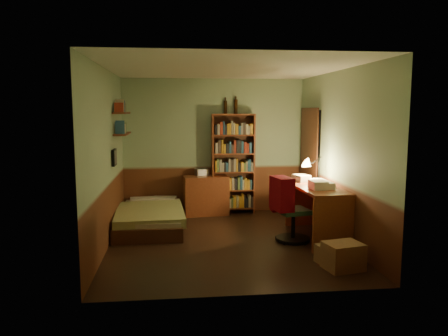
{
  "coord_description": "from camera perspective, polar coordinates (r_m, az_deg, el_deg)",
  "views": [
    {
      "loc": [
        -0.76,
        -6.46,
        1.99
      ],
      "look_at": [
        0.0,
        0.25,
        1.1
      ],
      "focal_mm": 35.0,
      "sensor_mm": 36.0,
      "label": 1
    }
  ],
  "objects": [
    {
      "name": "bottle_right",
      "position": [
        8.5,
        1.55,
        8.02
      ],
      "size": [
        0.09,
        0.09,
        0.27
      ],
      "primitive_type": "cylinder",
      "rotation": [
        0.0,
        0.0,
        0.38
      ],
      "color": "black",
      "rests_on": "bookshelf"
    },
    {
      "name": "desk",
      "position": [
        7.04,
        11.97,
        -5.61
      ],
      "size": [
        0.7,
        1.56,
        0.82
      ],
      "primitive_type": "cube",
      "rotation": [
        0.0,
        0.0,
        0.05
      ],
      "color": "maroon",
      "rests_on": "ground"
    },
    {
      "name": "doorway",
      "position": [
        8.2,
        11.19,
        0.44
      ],
      "size": [
        0.06,
        0.9,
        2.0
      ],
      "primitive_type": "cube",
      "color": "black",
      "rests_on": "ground"
    },
    {
      "name": "wall_shelf_upper",
      "position": [
        7.61,
        -13.21,
        7.01
      ],
      "size": [
        0.2,
        0.9,
        0.03
      ],
      "primitive_type": "cube",
      "color": "maroon",
      "rests_on": "wall_left"
    },
    {
      "name": "cardboard_box_b",
      "position": [
        6.0,
        13.73,
        -10.88
      ],
      "size": [
        0.39,
        0.34,
        0.24
      ],
      "primitive_type": "cube",
      "rotation": [
        0.0,
        0.0,
        0.21
      ],
      "color": "brown",
      "rests_on": "ground"
    },
    {
      "name": "desk_lamp",
      "position": [
        7.37,
        12.34,
        0.65
      ],
      "size": [
        0.21,
        0.21,
        0.62
      ],
      "primitive_type": "cone",
      "rotation": [
        0.0,
        0.0,
        0.13
      ],
      "color": "black",
      "rests_on": "desk"
    },
    {
      "name": "door_trim",
      "position": [
        8.19,
        10.95,
        0.43
      ],
      "size": [
        0.02,
        0.98,
        2.08
      ],
      "primitive_type": "cube",
      "color": "#3A1C11",
      "rests_on": "ground"
    },
    {
      "name": "bed",
      "position": [
        7.63,
        -9.57,
        -5.44
      ],
      "size": [
        1.06,
        1.98,
        0.59
      ],
      "primitive_type": "cube",
      "rotation": [
        0.0,
        0.0,
        0.0
      ],
      "color": "#718A54",
      "rests_on": "ground"
    },
    {
      "name": "mini_stereo",
      "position": [
        8.44,
        -2.91,
        -0.52
      ],
      "size": [
        0.28,
        0.24,
        0.13
      ],
      "primitive_type": "cube",
      "rotation": [
        0.0,
        0.0,
        0.28
      ],
      "color": "#B2B2B7",
      "rests_on": "dresser"
    },
    {
      "name": "framed_picture",
      "position": [
        7.16,
        -14.14,
        1.35
      ],
      "size": [
        0.04,
        0.32,
        0.26
      ],
      "primitive_type": "cube",
      "color": "black",
      "rests_on": "wall_left"
    },
    {
      "name": "dresser",
      "position": [
        8.4,
        -2.38,
        -3.59
      ],
      "size": [
        0.88,
        0.5,
        0.75
      ],
      "primitive_type": "cube",
      "rotation": [
        0.0,
        0.0,
        0.1
      ],
      "color": "maroon",
      "rests_on": "ground"
    },
    {
      "name": "wall_left",
      "position": [
        6.57,
        -15.19,
        1.22
      ],
      "size": [
        0.02,
        4.0,
        2.6
      ],
      "primitive_type": "cube",
      "color": "#8BA584",
      "rests_on": "ground"
    },
    {
      "name": "office_chair",
      "position": [
        6.76,
        9.07,
        -5.17
      ],
      "size": [
        0.59,
        0.54,
        1.03
      ],
      "primitive_type": "cube",
      "rotation": [
        0.0,
        0.0,
        0.19
      ],
      "color": "#284F34",
      "rests_on": "ground"
    },
    {
      "name": "bottle_left",
      "position": [
        8.47,
        0.18,
        7.95
      ],
      "size": [
        0.07,
        0.07,
        0.25
      ],
      "primitive_type": "cylinder",
      "rotation": [
        0.0,
        0.0,
        -0.02
      ],
      "color": "black",
      "rests_on": "bookshelf"
    },
    {
      "name": "wall_front",
      "position": [
        4.56,
        3.19,
        -1.19
      ],
      "size": [
        3.5,
        0.02,
        2.6
      ],
      "primitive_type": "cube",
      "color": "#8BA584",
      "rests_on": "ground"
    },
    {
      "name": "wall_shelf_lower",
      "position": [
        7.62,
        -13.13,
        4.38
      ],
      "size": [
        0.2,
        0.9,
        0.03
      ],
      "primitive_type": "cube",
      "color": "maroon",
      "rests_on": "wall_left"
    },
    {
      "name": "wall_right",
      "position": [
        6.96,
        14.79,
        1.58
      ],
      "size": [
        0.02,
        4.0,
        2.6
      ],
      "primitive_type": "cube",
      "color": "#8BA584",
      "rests_on": "ground"
    },
    {
      "name": "paper_stack",
      "position": [
        7.37,
        10.05,
        -1.3
      ],
      "size": [
        0.28,
        0.33,
        0.11
      ],
      "primitive_type": "cube",
      "rotation": [
        0.0,
        0.0,
        0.31
      ],
      "color": "silver",
      "rests_on": "desk"
    },
    {
      "name": "ceiling",
      "position": [
        6.53,
        0.25,
        12.96
      ],
      "size": [
        3.5,
        4.0,
        0.02
      ],
      "primitive_type": "cube",
      "color": "silver",
      "rests_on": "wall_back"
    },
    {
      "name": "cardboard_box_a",
      "position": [
        5.8,
        15.3,
        -11.04
      ],
      "size": [
        0.52,
        0.45,
        0.34
      ],
      "primitive_type": "cube",
      "rotation": [
        0.0,
        0.0,
        0.21
      ],
      "color": "brown",
      "rests_on": "ground"
    },
    {
      "name": "bookshelf",
      "position": [
        8.44,
        1.2,
        0.54
      ],
      "size": [
        0.83,
        0.26,
        1.93
      ],
      "primitive_type": "cube",
      "rotation": [
        0.0,
        0.0,
        -0.0
      ],
      "color": "maroon",
      "rests_on": "ground"
    },
    {
      "name": "floor",
      "position": [
        6.8,
        0.24,
        -9.59
      ],
      "size": [
        3.5,
        4.0,
        0.02
      ],
      "primitive_type": "cube",
      "color": "black",
      "rests_on": "ground"
    },
    {
      "name": "red_jacket",
      "position": [
        6.42,
        7.77,
        1.16
      ],
      "size": [
        0.35,
        0.48,
        0.51
      ],
      "primitive_type": "cube",
      "rotation": [
        0.0,
        0.0,
        0.3
      ],
      "color": "maroon",
      "rests_on": "office_chair"
    },
    {
      "name": "wall_back",
      "position": [
        8.53,
        -1.33,
        2.87
      ],
      "size": [
        3.5,
        0.02,
        2.6
      ],
      "primitive_type": "cube",
      "color": "#8BA584",
      "rests_on": "ground"
    }
  ]
}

